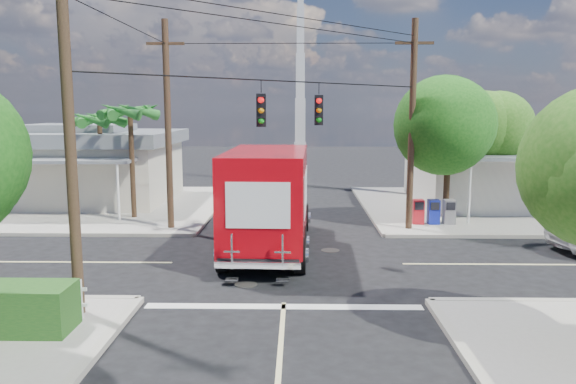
{
  "coord_description": "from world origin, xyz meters",
  "views": [
    {
      "loc": [
        0.39,
        -18.83,
        5.31
      ],
      "look_at": [
        0.0,
        2.0,
        2.2
      ],
      "focal_mm": 35.0,
      "sensor_mm": 36.0,
      "label": 1
    }
  ],
  "objects": [
    {
      "name": "delivery_truck",
      "position": [
        -0.71,
        1.85,
        1.95
      ],
      "size": [
        3.1,
        8.96,
        3.83
      ],
      "color": "black",
      "rests_on": "ground"
    },
    {
      "name": "palm_nw_front",
      "position": [
        -7.5,
        7.5,
        5.04
      ],
      "size": [
        3.01,
        3.08,
        5.59
      ],
      "color": "#422D1C",
      "rests_on": "sidewalk_nw"
    },
    {
      "name": "road_markings",
      "position": [
        0.0,
        -1.47,
        0.01
      ],
      "size": [
        32.0,
        32.0,
        0.01
      ],
      "color": "beige",
      "rests_on": "ground"
    },
    {
      "name": "ground",
      "position": [
        0.0,
        0.0,
        0.0
      ],
      "size": [
        120.0,
        120.0,
        0.0
      ],
      "primitive_type": "plane",
      "color": "black",
      "rests_on": "ground"
    },
    {
      "name": "vending_boxes",
      "position": [
        6.5,
        6.2,
        0.69
      ],
      "size": [
        1.9,
        0.5,
        1.1
      ],
      "color": "red",
      "rests_on": "sidewalk_ne"
    },
    {
      "name": "building_nw",
      "position": [
        -12.0,
        12.46,
        2.22
      ],
      "size": [
        10.8,
        10.2,
        4.3
      ],
      "color": "beige",
      "rests_on": "sidewalk_nw"
    },
    {
      "name": "sidewalk_ne",
      "position": [
        10.88,
        10.88,
        0.07
      ],
      "size": [
        14.12,
        14.12,
        0.14
      ],
      "color": "#9C978D",
      "rests_on": "ground"
    },
    {
      "name": "tree_ne_front",
      "position": [
        7.21,
        6.76,
        4.77
      ],
      "size": [
        4.21,
        4.14,
        6.66
      ],
      "color": "#422D1C",
      "rests_on": "sidewalk_ne"
    },
    {
      "name": "palm_nw_back",
      "position": [
        -9.5,
        9.0,
        4.67
      ],
      "size": [
        3.01,
        3.08,
        5.19
      ],
      "color": "#422D1C",
      "rests_on": "sidewalk_nw"
    },
    {
      "name": "utility_poles",
      "position": [
        -1.58,
        1.6,
        4.67
      ],
      "size": [
        12.0,
        10.68,
        9.0
      ],
      "color": "#473321",
      "rests_on": "ground"
    },
    {
      "name": "building_ne",
      "position": [
        12.5,
        11.97,
        2.32
      ],
      "size": [
        11.8,
        10.2,
        4.5
      ],
      "color": "silver",
      "rests_on": "sidewalk_ne"
    },
    {
      "name": "tree_ne_back",
      "position": [
        9.81,
        8.96,
        4.19
      ],
      "size": [
        3.77,
        3.66,
        5.82
      ],
      "color": "#422D1C",
      "rests_on": "sidewalk_ne"
    },
    {
      "name": "radio_tower",
      "position": [
        0.5,
        20.0,
        5.64
      ],
      "size": [
        0.8,
        0.8,
        17.0
      ],
      "color": "silver",
      "rests_on": "ground"
    },
    {
      "name": "sidewalk_nw",
      "position": [
        -10.88,
        10.88,
        0.07
      ],
      "size": [
        14.12,
        14.12,
        0.14
      ],
      "color": "#9C978D",
      "rests_on": "ground"
    }
  ]
}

